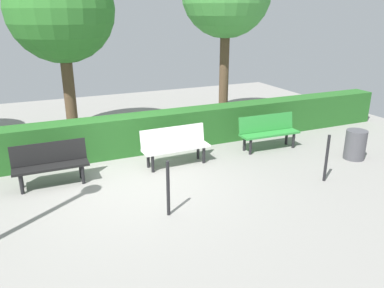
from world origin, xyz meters
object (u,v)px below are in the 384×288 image
bench_green (268,130)px  bench_white (175,144)px  bench_black (50,162)px  trash_bin (355,145)px  tree_mid (60,10)px

bench_green → bench_white: size_ratio=1.01×
bench_black → trash_bin: bench_black is taller
bench_green → tree_mid: (4.44, -2.83, 2.89)m
bench_black → tree_mid: bearing=-105.6°
bench_white → bench_black: same height
bench_green → tree_mid: bearing=-30.7°
bench_green → trash_bin: size_ratio=2.25×
bench_black → trash_bin: size_ratio=2.07×
bench_green → tree_mid: size_ratio=0.33×
trash_bin → bench_white: bearing=-19.4°
bench_green → bench_black: same height
bench_white → tree_mid: tree_mid is taller
bench_black → bench_green: bearing=-179.5°
bench_black → tree_mid: (-0.80, -2.85, 2.89)m
bench_black → tree_mid: size_ratio=0.31×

